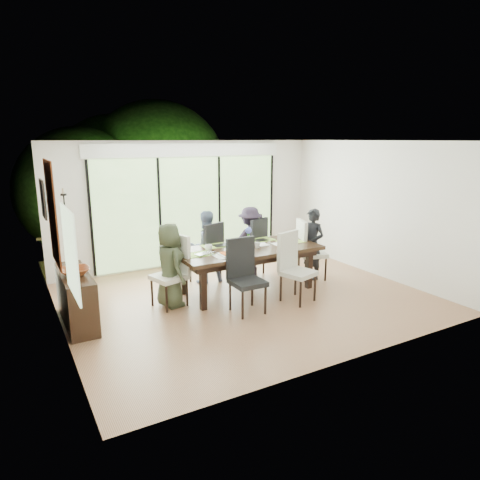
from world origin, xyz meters
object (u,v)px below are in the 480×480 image
table_top (247,249)px  sideboard (76,298)px  laptop (207,254)px  chair_left_end (169,271)px  cup_c (281,239)px  person_left_end (170,265)px  chair_far_right (250,246)px  bowl (75,271)px  vase (248,243)px  chair_right_end (313,249)px  person_far_left (205,247)px  person_far_right (250,241)px  cup_a (209,248)px  chair_near_left (248,277)px  chair_far_left (205,252)px  cup_b (257,245)px  chair_near_right (299,268)px  person_right_end (312,244)px

table_top → sideboard: (-2.96, 0.03, -0.39)m
table_top → laptop: laptop is taller
chair_left_end → cup_c: (2.30, 0.10, 0.27)m
table_top → person_left_end: size_ratio=1.86×
chair_far_right → bowl: bearing=-6.7°
chair_left_end → vase: size_ratio=9.17×
chair_left_end → chair_far_right: 2.22m
person_left_end → laptop: person_left_end is taller
person_left_end → chair_right_end: bearing=-96.4°
person_far_left → person_far_right: size_ratio=1.00×
chair_left_end → sideboard: size_ratio=0.85×
vase → bowl: size_ratio=0.31×
cup_a → chair_right_end: bearing=-3.9°
chair_near_left → person_far_left: (0.05, 1.70, 0.10)m
table_top → chair_right_end: size_ratio=2.18×
table_top → sideboard: table_top is taller
table_top → person_far_left: (-0.45, 0.83, -0.08)m
table_top → chair_far_left: chair_far_left is taller
laptop → cup_b: (1.00, 0.00, 0.04)m
cup_b → sideboard: 3.15m
sideboard → bowl: size_ratio=3.36×
chair_left_end → person_far_right: bearing=96.4°
chair_near_right → cup_c: (0.30, 0.97, 0.27)m
chair_far_right → chair_near_right: same height
table_top → sideboard: 2.98m
chair_far_left → cup_c: (1.25, -0.75, 0.27)m
laptop → chair_near_right: bearing=-48.7°
sideboard → cup_a: bearing=3.1°
chair_left_end → chair_right_end: (3.00, 0.00, 0.00)m
person_right_end → cup_a: size_ratio=10.40×
person_left_end → person_far_left: size_ratio=1.00×
chair_left_end → cup_a: 0.86m
laptop → cup_a: 0.29m
chair_near_right → person_left_end: bearing=139.6°
chair_left_end → vase: (1.55, 0.05, 0.28)m
cup_a → chair_left_end: bearing=-169.4°
chair_far_left → person_right_end: 2.11m
chair_left_end → person_far_left: (1.05, 0.83, 0.10)m
person_left_end → cup_a: person_left_end is taller
person_right_end → cup_a: person_right_end is taller
chair_right_end → chair_far_left: 2.13m
sideboard → chair_near_left: bearing=-20.1°
laptop → cup_c: size_ratio=2.66×
cup_b → cup_c: (0.65, 0.20, 0.00)m
chair_near_left → bowl: size_ratio=2.85×
chair_left_end → person_right_end: bearing=74.3°
chair_left_end → person_far_left: 1.34m
sideboard → cup_c: bearing=1.1°
chair_far_left → chair_near_left: bearing=67.5°
table_top → cup_b: (0.15, -0.10, 0.08)m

